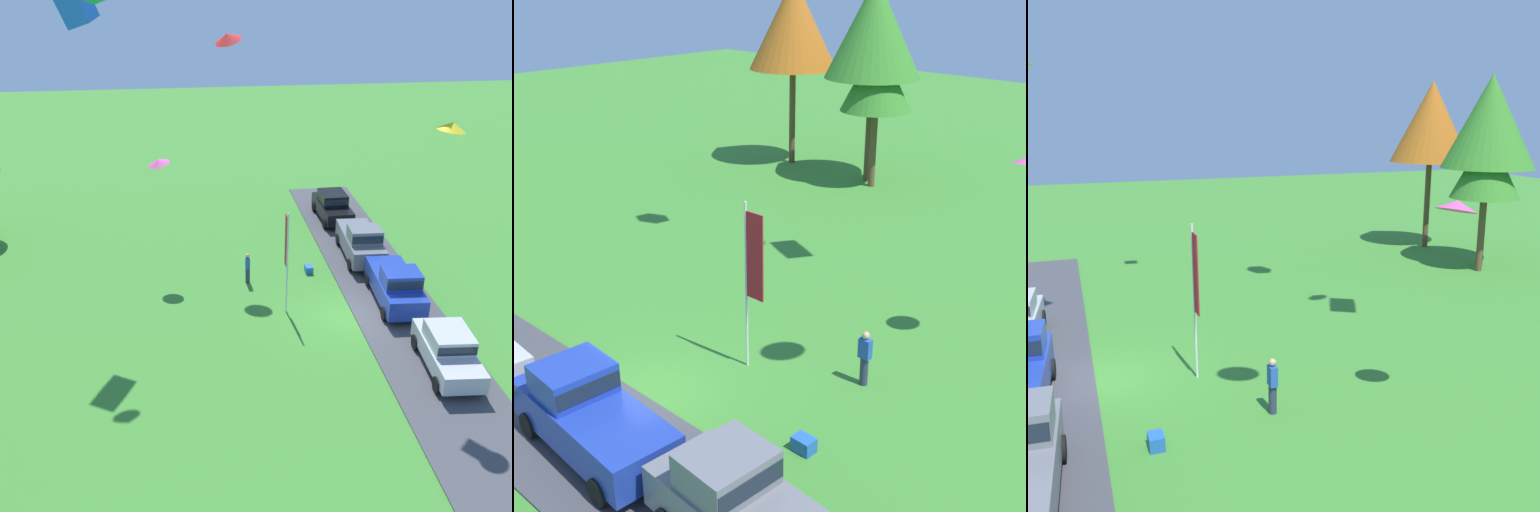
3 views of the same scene
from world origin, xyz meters
TOP-DOWN VIEW (x-y plane):
  - ground_plane at (0.00, 0.00)m, footprint 120.00×120.00m
  - pavement_strip at (0.00, -2.34)m, footprint 36.00×4.40m
  - car_sedan_far_end at (-4.66, -2.82)m, footprint 4.52×2.22m
  - car_pickup_mid_row at (0.80, -2.46)m, footprint 5.11×2.30m
  - car_pickup_near_entrance at (6.02, -2.19)m, footprint 5.09×2.25m
  - car_sedan_by_flagpole at (11.97, -1.96)m, footprint 4.43×2.02m
  - person_on_lawn at (3.97, 4.61)m, footprint 0.36×0.24m
  - flag_banner at (1.01, 3.07)m, footprint 0.71×0.08m
  - cooler_box at (4.71, 1.12)m, footprint 0.56×0.40m
  - kite_delta_mid_center at (7.75, 5.14)m, footprint 2.01×2.01m
  - kite_box_near_flag at (3.45, 11.78)m, footprint 1.52×1.83m
  - kite_delta_high_left at (-4.22, -1.78)m, footprint 1.13×1.16m
  - kite_delta_high_right at (6.17, 8.98)m, footprint 1.51×1.52m

SIDE VIEW (x-z plane):
  - ground_plane at x=0.00m, z-range 0.00..0.00m
  - pavement_strip at x=0.00m, z-range 0.00..0.06m
  - cooler_box at x=4.71m, z-range 0.00..0.40m
  - person_on_lawn at x=3.97m, z-range 0.02..1.73m
  - car_sedan_far_end at x=-4.66m, z-range 0.12..1.96m
  - car_sedan_by_flagpole at x=11.97m, z-range 0.12..1.96m
  - car_pickup_mid_row at x=0.80m, z-range 0.04..2.18m
  - car_pickup_near_entrance at x=6.02m, z-range 0.04..2.18m
  - flag_banner at x=1.01m, z-range 0.69..5.91m
  - kite_delta_high_right at x=6.17m, z-range 5.97..6.49m
  - kite_delta_high_left at x=-4.22m, z-range 10.09..10.52m
  - kite_delta_mid_center at x=7.75m, z-range 11.68..12.52m
  - kite_box_near_flag at x=3.45m, z-range 12.93..14.88m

